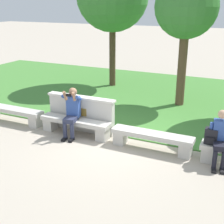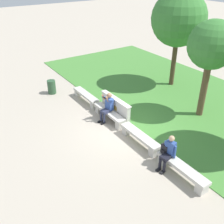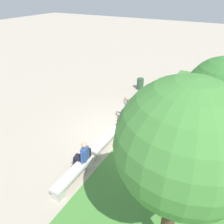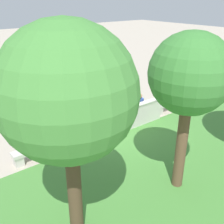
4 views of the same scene
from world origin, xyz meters
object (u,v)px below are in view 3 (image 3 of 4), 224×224
backpack (87,153)px  tree_right_background (221,94)px  person_distant (82,155)px  tree_behind_wall (183,146)px  bench_mid (106,140)px  bench_near (128,117)px  trash_bin (140,84)px  person_photographer (127,109)px  bench_far (74,174)px  bench_main (145,100)px

backpack → tree_right_background: bearing=113.0°
person_distant → tree_behind_wall: 4.65m
bench_mid → tree_right_background: 4.83m
bench_near → trash_bin: (-4.11, -1.08, 0.07)m
bench_near → bench_mid: bearing=0.0°
tree_behind_wall → tree_right_background: bearing=173.7°
bench_mid → person_photographer: size_ratio=1.55×
tree_right_background → trash_bin: bearing=-141.2°
bench_far → tree_right_background: bearing=122.6°
tree_behind_wall → tree_right_background: size_ratio=1.09×
bench_mid → person_photographer: person_photographer is taller
tree_right_background → backpack: bearing=-67.0°
bench_near → person_photographer: person_photographer is taller
bench_near → trash_bin: trash_bin is taller
bench_far → person_distant: person_distant is taller
person_distant → tree_right_background: 5.00m
bench_main → tree_behind_wall: size_ratio=0.43×
tree_right_background → bench_far: bearing=-57.4°
tree_right_background → bench_near: bearing=-117.4°
tree_right_background → trash_bin: size_ratio=5.81×
bench_main → backpack: backpack is taller
bench_mid → trash_bin: trash_bin is taller
bench_mid → backpack: bearing=-0.5°
bench_far → bench_mid: bearing=180.0°
person_distant → bench_mid: bearing=177.7°
person_photographer → bench_near: bearing=65.1°
bench_main → backpack: bearing=-0.1°
person_distant → tree_behind_wall: tree_behind_wall is taller
bench_mid → bench_far: 2.20m
person_photographer → person_distant: 3.82m
person_distant → trash_bin: (-7.90, -1.01, -0.30)m
bench_main → person_photographer: person_photographer is taller
person_distant → backpack: (-0.20, 0.05, -0.05)m
bench_near → tree_right_background: size_ratio=0.47×
tree_behind_wall → bench_near: bearing=-146.0°
bench_main → bench_near: bearing=0.0°
bench_mid → bench_far: (2.20, 0.00, 0.00)m
bench_main → tree_right_background: bearing=42.3°
person_photographer → trash_bin: 4.21m
bench_far → backpack: (-0.82, -0.01, 0.32)m
bench_mid → person_distant: person_distant is taller
bench_main → person_distant: bearing=-0.6°
bench_mid → person_photographer: bearing=-178.1°
backpack → tree_behind_wall: 4.70m
bench_mid → tree_right_background: bearing=93.5°
tree_right_background → trash_bin: (-6.08, -4.88, -2.90)m
bench_far → person_distant: (-0.62, -0.06, 0.37)m
bench_far → backpack: backpack is taller
person_photographer → tree_behind_wall: bearing=34.4°
bench_mid → tree_behind_wall: 5.49m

